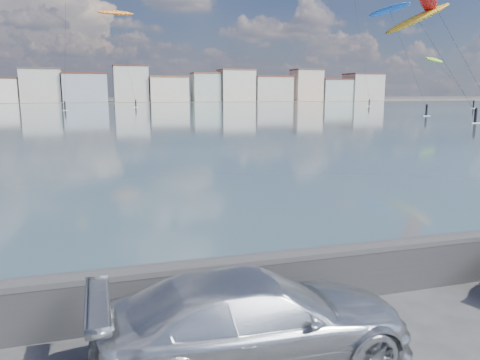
# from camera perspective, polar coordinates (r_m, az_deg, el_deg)

# --- Properties ---
(bay_water) EXTENTS (500.00, 177.00, 0.00)m
(bay_water) POSITION_cam_1_polar(r_m,az_deg,el_deg) (96.58, -15.86, 7.96)
(bay_water) COLOR #36505B
(bay_water) RESTS_ON ground
(far_shore_strip) EXTENTS (500.00, 60.00, 0.00)m
(far_shore_strip) POSITION_cam_1_polar(r_m,az_deg,el_deg) (205.03, -16.46, 9.17)
(far_shore_strip) COLOR #4C473D
(far_shore_strip) RESTS_ON ground
(seawall) EXTENTS (400.00, 0.36, 1.08)m
(seawall) POSITION_cam_1_polar(r_m,az_deg,el_deg) (8.57, -4.00, -12.65)
(seawall) COLOR #28282B
(seawall) RESTS_ON ground
(far_buildings) EXTENTS (240.79, 13.26, 14.60)m
(far_buildings) POSITION_cam_1_polar(r_m,az_deg,el_deg) (191.01, -16.12, 10.92)
(far_buildings) COLOR #9EA8B7
(far_buildings) RESTS_ON ground
(car_silver) EXTENTS (4.74, 1.94, 1.37)m
(car_silver) POSITION_cam_1_polar(r_m,az_deg,el_deg) (7.16, 1.99, -16.64)
(car_silver) COLOR silver
(car_silver) RESTS_ON ground
(kitesurfer_3) EXTENTS (10.87, 12.28, 25.34)m
(kitesurfer_3) POSITION_cam_1_polar(r_m,az_deg,el_deg) (132.79, -14.88, 19.02)
(kitesurfer_3) COLOR orange
(kitesurfer_3) RESTS_ON ground
(kitesurfer_4) EXTENTS (10.56, 16.21, 17.63)m
(kitesurfer_4) POSITION_cam_1_polar(r_m,az_deg,el_deg) (78.62, 20.85, 17.84)
(kitesurfer_4) COLOR #BF8C19
(kitesurfer_4) RESTS_ON ground
(kitesurfer_8) EXTENTS (6.71, 19.54, 20.82)m
(kitesurfer_8) POSITION_cam_1_polar(r_m,az_deg,el_deg) (98.44, 17.81, 18.99)
(kitesurfer_8) COLOR blue
(kitesurfer_8) RESTS_ON ground
(kitesurfer_9) EXTENTS (9.56, 16.48, 13.32)m
(kitesurfer_9) POSITION_cam_1_polar(r_m,az_deg,el_deg) (136.53, 22.63, 13.31)
(kitesurfer_9) COLOR #8CD826
(kitesurfer_9) RESTS_ON ground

